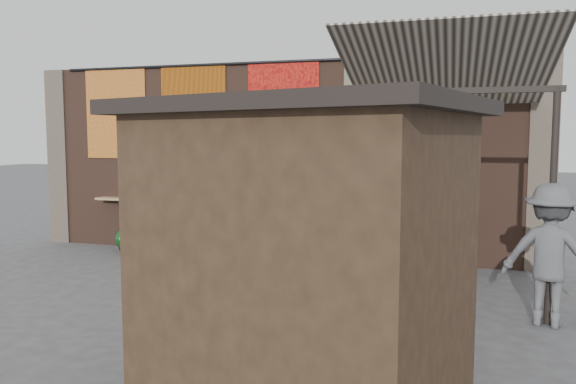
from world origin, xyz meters
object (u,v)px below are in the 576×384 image
at_px(scooter_stool_3, 216,237).
at_px(shopper_tan, 310,241).
at_px(scooter_stool_7, 339,244).
at_px(scooter_stool_2, 184,237).
at_px(scooter_stool_6, 309,246).
at_px(diner_right, 178,220).
at_px(scooter_stool_1, 159,234).
at_px(diner_left, 187,214).
at_px(shopper_grey, 550,255).
at_px(scooter_stool_4, 245,240).
at_px(market_stall, 303,272).
at_px(scooter_stool_8, 373,249).
at_px(shopper_navy, 420,236).
at_px(scooter_stool_0, 133,235).
at_px(shelf_box, 245,197).
at_px(scooter_stool_5, 277,241).

bearing_deg(scooter_stool_3, shopper_tan, -34.91).
bearing_deg(scooter_stool_7, scooter_stool_2, -178.95).
height_order(scooter_stool_6, diner_right, diner_right).
height_order(scooter_stool_1, diner_left, diner_left).
xyz_separation_m(scooter_stool_3, shopper_grey, (5.90, -2.63, 0.52)).
height_order(scooter_stool_3, shopper_tan, shopper_tan).
xyz_separation_m(scooter_stool_4, scooter_stool_7, (1.94, -0.01, 0.03)).
bearing_deg(market_stall, shopper_tan, 119.73).
relative_size(scooter_stool_6, shopper_tan, 0.47).
bearing_deg(scooter_stool_1, scooter_stool_6, -0.12).
xyz_separation_m(diner_left, diner_right, (0.10, -0.60, -0.03)).
bearing_deg(diner_right, diner_left, 76.95).
bearing_deg(scooter_stool_8, scooter_stool_3, 179.48).
height_order(diner_left, shopper_grey, shopper_grey).
bearing_deg(market_stall, scooter_stool_4, 131.43).
distance_m(scooter_stool_2, scooter_stool_6, 2.68).
relative_size(scooter_stool_3, scooter_stool_7, 1.01).
xyz_separation_m(scooter_stool_3, scooter_stool_4, (0.63, 0.05, -0.04)).
height_order(diner_left, market_stall, market_stall).
bearing_deg(shopper_navy, shopper_grey, 114.57).
height_order(scooter_stool_4, shopper_grey, shopper_grey).
bearing_deg(shopper_navy, scooter_stool_0, -32.90).
height_order(shelf_box, diner_right, diner_right).
bearing_deg(scooter_stool_8, diner_right, -171.63).
relative_size(scooter_stool_2, shopper_grey, 0.44).
relative_size(scooter_stool_3, diner_right, 0.53).
distance_m(shelf_box, scooter_stool_4, 0.91).
distance_m(shopper_grey, shopper_tan, 3.59).
relative_size(scooter_stool_2, scooter_stool_8, 1.09).
xyz_separation_m(scooter_stool_8, shopper_grey, (2.66, -2.60, 0.57)).
bearing_deg(scooter_stool_0, market_stall, -47.82).
relative_size(scooter_stool_2, scooter_stool_7, 0.96).
bearing_deg(scooter_stool_5, shopper_grey, -30.12).
relative_size(shopper_grey, shopper_tan, 1.21).
bearing_deg(scooter_stool_8, scooter_stool_5, 178.19).
distance_m(scooter_stool_1, shopper_tan, 4.14).
distance_m(shopper_navy, market_stall, 4.99).
xyz_separation_m(scooter_stool_2, shopper_tan, (3.13, -1.68, 0.38)).
bearing_deg(scooter_stool_2, scooter_stool_8, -0.10).
xyz_separation_m(scooter_stool_0, scooter_stool_1, (0.64, 0.01, 0.05)).
relative_size(scooter_stool_3, market_stall, 0.33).
relative_size(scooter_stool_2, diner_right, 0.50).
distance_m(scooter_stool_3, diner_right, 0.90).
bearing_deg(scooter_stool_8, shopper_tan, -115.90).
distance_m(scooter_stool_3, scooter_stool_8, 3.24).
relative_size(shelf_box, shopper_tan, 0.41).
height_order(shelf_box, scooter_stool_2, shelf_box).
bearing_deg(scooter_stool_5, shopper_tan, -57.18).
bearing_deg(shopper_grey, scooter_stool_5, -12.93).
height_order(scooter_stool_0, diner_right, diner_right).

